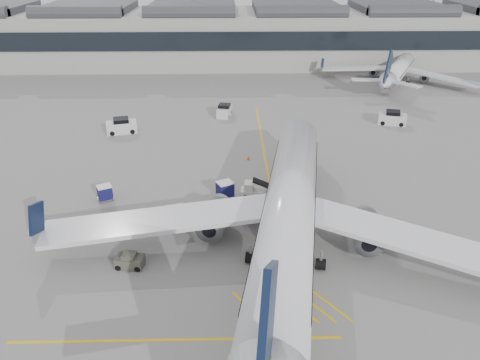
{
  "coord_description": "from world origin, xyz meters",
  "views": [
    {
      "loc": [
        5.79,
        -32.89,
        23.19
      ],
      "look_at": [
        6.62,
        5.47,
        4.0
      ],
      "focal_mm": 35.0,
      "sensor_mm": 36.0,
      "label": 1
    }
  ],
  "objects_px": {
    "airliner_main": "(289,215)",
    "ramp_agent_b": "(211,222)",
    "pushback_tug": "(130,261)",
    "belt_loader": "(258,191)",
    "baggage_cart_a": "(251,210)",
    "ramp_agent_a": "(238,210)"
  },
  "relations": [
    {
      "from": "ramp_agent_b",
      "to": "pushback_tug",
      "type": "bearing_deg",
      "value": 36.38
    },
    {
      "from": "belt_loader",
      "to": "airliner_main",
      "type": "bearing_deg",
      "value": -73.64
    },
    {
      "from": "airliner_main",
      "to": "pushback_tug",
      "type": "xyz_separation_m",
      "value": [
        -12.91,
        -1.88,
        -2.96
      ]
    },
    {
      "from": "baggage_cart_a",
      "to": "airliner_main",
      "type": "bearing_deg",
      "value": -74.76
    },
    {
      "from": "baggage_cart_a",
      "to": "pushback_tug",
      "type": "distance_m",
      "value": 12.4
    },
    {
      "from": "baggage_cart_a",
      "to": "ramp_agent_b",
      "type": "height_order",
      "value": "baggage_cart_a"
    },
    {
      "from": "airliner_main",
      "to": "pushback_tug",
      "type": "relative_size",
      "value": 18.91
    },
    {
      "from": "ramp_agent_b",
      "to": "pushback_tug",
      "type": "distance_m",
      "value": 8.35
    },
    {
      "from": "baggage_cart_a",
      "to": "ramp_agent_b",
      "type": "xyz_separation_m",
      "value": [
        -3.75,
        -1.77,
        -0.14
      ]
    },
    {
      "from": "ramp_agent_a",
      "to": "pushback_tug",
      "type": "bearing_deg",
      "value": -157.67
    },
    {
      "from": "airliner_main",
      "to": "ramp_agent_a",
      "type": "distance_m",
      "value": 7.49
    },
    {
      "from": "baggage_cart_a",
      "to": "pushback_tug",
      "type": "height_order",
      "value": "baggage_cart_a"
    },
    {
      "from": "ramp_agent_a",
      "to": "pushback_tug",
      "type": "height_order",
      "value": "ramp_agent_a"
    },
    {
      "from": "ramp_agent_a",
      "to": "belt_loader",
      "type": "bearing_deg",
      "value": 44.46
    },
    {
      "from": "ramp_agent_a",
      "to": "pushback_tug",
      "type": "relative_size",
      "value": 0.66
    },
    {
      "from": "airliner_main",
      "to": "ramp_agent_a",
      "type": "xyz_separation_m",
      "value": [
        -4.1,
        5.64,
        -2.73
      ]
    },
    {
      "from": "airliner_main",
      "to": "ramp_agent_b",
      "type": "distance_m",
      "value": 7.9
    },
    {
      "from": "belt_loader",
      "to": "ramp_agent_b",
      "type": "height_order",
      "value": "belt_loader"
    },
    {
      "from": "airliner_main",
      "to": "ramp_agent_b",
      "type": "bearing_deg",
      "value": 162.14
    },
    {
      "from": "belt_loader",
      "to": "ramp_agent_a",
      "type": "height_order",
      "value": "belt_loader"
    },
    {
      "from": "airliner_main",
      "to": "ramp_agent_a",
      "type": "relative_size",
      "value": 28.59
    },
    {
      "from": "ramp_agent_b",
      "to": "pushback_tug",
      "type": "xyz_separation_m",
      "value": [
        -6.37,
        -5.38,
        -0.25
      ]
    }
  ]
}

